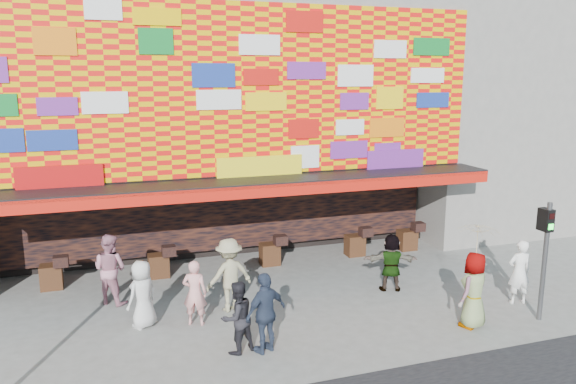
% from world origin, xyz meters
% --- Properties ---
extents(ground, '(90.00, 90.00, 0.00)m').
position_xyz_m(ground, '(0.00, 0.00, 0.00)').
color(ground, slate).
rests_on(ground, ground).
extents(shop_building, '(15.20, 9.40, 10.00)m').
position_xyz_m(shop_building, '(0.00, 8.18, 5.23)').
color(shop_building, gray).
rests_on(shop_building, ground).
extents(neighbor_right, '(11.00, 8.00, 12.00)m').
position_xyz_m(neighbor_right, '(13.00, 8.00, 6.00)').
color(neighbor_right, gray).
rests_on(neighbor_right, ground).
extents(signal_right, '(0.22, 0.20, 3.00)m').
position_xyz_m(signal_right, '(6.20, -1.50, 1.86)').
color(signal_right, '#59595B').
rests_on(signal_right, ground).
extents(ped_a, '(0.97, 0.92, 1.67)m').
position_xyz_m(ped_a, '(-3.20, 1.21, 0.83)').
color(ped_a, silver).
rests_on(ped_a, ground).
extents(ped_b, '(0.70, 0.59, 1.64)m').
position_xyz_m(ped_b, '(-1.99, 0.94, 0.82)').
color(ped_b, pink).
rests_on(ped_b, ground).
extents(ped_c, '(0.97, 0.87, 1.63)m').
position_xyz_m(ped_c, '(-1.34, -0.75, 0.82)').
color(ped_c, black).
rests_on(ped_c, ground).
extents(ped_d, '(1.36, 0.95, 1.91)m').
position_xyz_m(ped_d, '(-1.00, 1.53, 0.96)').
color(ped_d, tan).
rests_on(ped_d, ground).
extents(ped_e, '(1.16, 0.84, 1.82)m').
position_xyz_m(ped_e, '(-0.74, -0.92, 0.91)').
color(ped_e, '#2C364D').
rests_on(ped_e, ground).
extents(ped_f, '(1.60, 0.96, 1.64)m').
position_xyz_m(ped_f, '(3.62, 1.43, 0.82)').
color(ped_f, gray).
rests_on(ped_f, ground).
extents(ped_g, '(1.08, 0.92, 1.87)m').
position_xyz_m(ped_g, '(4.35, -1.30, 0.93)').
color(ped_g, gray).
rests_on(ped_g, ground).
extents(ped_h, '(0.69, 0.51, 1.75)m').
position_xyz_m(ped_h, '(6.39, -0.48, 0.87)').
color(ped_h, white).
rests_on(ped_h, ground).
extents(ped_i, '(1.17, 1.14, 1.90)m').
position_xyz_m(ped_i, '(-3.90, 2.99, 0.95)').
color(ped_i, '#BF7C90').
rests_on(ped_i, ground).
extents(parasol, '(1.22, 1.23, 1.82)m').
position_xyz_m(parasol, '(4.35, -1.30, 2.13)').
color(parasol, beige).
rests_on(parasol, ground).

